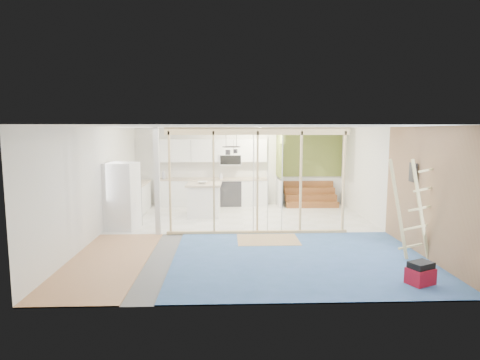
{
  "coord_description": "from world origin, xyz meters",
  "views": [
    {
      "loc": [
        -0.46,
        -9.54,
        2.52
      ],
      "look_at": [
        -0.1,
        0.6,
        1.26
      ],
      "focal_mm": 30.0,
      "sensor_mm": 36.0,
      "label": 1
    }
  ],
  "objects_px": {
    "fridge": "(122,196)",
    "toolbox": "(421,274)",
    "ladder": "(412,209)",
    "island": "(204,200)"
  },
  "relations": [
    {
      "from": "fridge",
      "to": "island",
      "type": "relative_size",
      "value": 1.66
    },
    {
      "from": "fridge",
      "to": "toolbox",
      "type": "relative_size",
      "value": 3.43
    },
    {
      "from": "island",
      "to": "toolbox",
      "type": "relative_size",
      "value": 2.06
    },
    {
      "from": "toolbox",
      "to": "ladder",
      "type": "relative_size",
      "value": 0.25
    },
    {
      "from": "fridge",
      "to": "island",
      "type": "height_order",
      "value": "fridge"
    },
    {
      "from": "island",
      "to": "fridge",
      "type": "bearing_deg",
      "value": -141.43
    },
    {
      "from": "fridge",
      "to": "toolbox",
      "type": "distance_m",
      "value": 7.04
    },
    {
      "from": "island",
      "to": "toolbox",
      "type": "height_order",
      "value": "island"
    },
    {
      "from": "island",
      "to": "ladder",
      "type": "distance_m",
      "value": 5.95
    },
    {
      "from": "fridge",
      "to": "island",
      "type": "bearing_deg",
      "value": 46.11
    }
  ]
}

